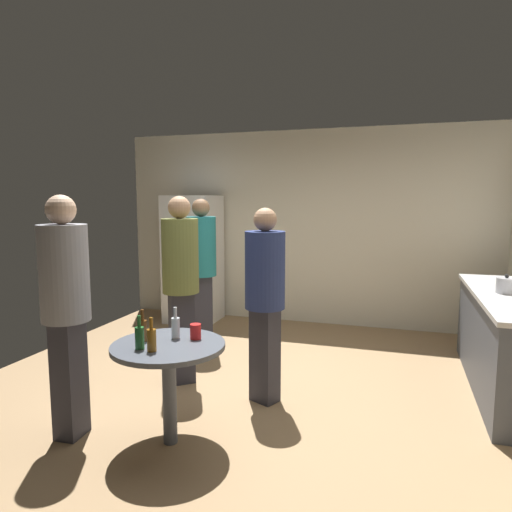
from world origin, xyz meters
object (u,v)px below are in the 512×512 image
at_px(foreground_table, 169,358).
at_px(person_in_olive_shirt, 181,275).
at_px(beer_bottle_brown, 143,330).
at_px(refrigerator, 193,259).
at_px(beer_bottle_amber, 152,339).
at_px(beer_bottle_clear, 176,327).
at_px(person_in_teal_shirt, 202,262).
at_px(kettle, 507,285).
at_px(person_in_gray_shirt, 65,298).
at_px(beer_bottle_green, 140,337).
at_px(plastic_cup_red, 196,331).
at_px(person_in_navy_shirt, 265,290).

xyz_separation_m(foreground_table, person_in_olive_shirt, (-0.42, 1.02, 0.41)).
relative_size(beer_bottle_brown, person_in_olive_shirt, 0.13).
xyz_separation_m(refrigerator, beer_bottle_amber, (1.26, -3.29, -0.08)).
bearing_deg(beer_bottle_clear, refrigerator, 113.13).
height_order(foreground_table, person_in_teal_shirt, person_in_teal_shirt).
height_order(kettle, person_in_olive_shirt, person_in_olive_shirt).
bearing_deg(person_in_teal_shirt, beer_bottle_brown, -20.06).
bearing_deg(person_in_gray_shirt, foreground_table, 6.86).
relative_size(foreground_table, person_in_olive_shirt, 0.45).
bearing_deg(beer_bottle_green, refrigerator, 109.43).
height_order(refrigerator, person_in_teal_shirt, refrigerator).
distance_m(plastic_cup_red, person_in_gray_shirt, 0.96).
bearing_deg(beer_bottle_clear, kettle, 33.42).
bearing_deg(refrigerator, plastic_cup_red, -64.33).
distance_m(beer_bottle_brown, person_in_navy_shirt, 1.10).
bearing_deg(beer_bottle_brown, person_in_teal_shirt, 102.64).
height_order(beer_bottle_clear, plastic_cup_red, beer_bottle_clear).
bearing_deg(kettle, person_in_teal_shirt, 175.36).
height_order(plastic_cup_red, person_in_teal_shirt, person_in_teal_shirt).
height_order(kettle, plastic_cup_red, kettle).
height_order(person_in_olive_shirt, person_in_gray_shirt, same).
height_order(beer_bottle_brown, person_in_olive_shirt, person_in_olive_shirt).
xyz_separation_m(kettle, person_in_olive_shirt, (-2.88, -0.74, 0.07)).
distance_m(kettle, beer_bottle_amber, 3.16).
distance_m(kettle, beer_bottle_clear, 2.97).
bearing_deg(foreground_table, beer_bottle_amber, -98.31).
height_order(beer_bottle_amber, beer_bottle_green, same).
xyz_separation_m(refrigerator, plastic_cup_red, (1.42, -2.96, -0.11)).
bearing_deg(person_in_gray_shirt, person_in_olive_shirt, 70.94).
height_order(beer_bottle_clear, person_in_gray_shirt, person_in_gray_shirt).
bearing_deg(kettle, person_in_olive_shirt, -165.52).
relative_size(plastic_cup_red, person_in_teal_shirt, 0.06).
bearing_deg(beer_bottle_brown, kettle, 33.55).
relative_size(beer_bottle_clear, plastic_cup_red, 2.09).
xyz_separation_m(person_in_olive_shirt, person_in_gray_shirt, (-0.33, -1.16, 0.00)).
distance_m(kettle, person_in_olive_shirt, 2.97).
bearing_deg(kettle, beer_bottle_clear, -146.58).
height_order(beer_bottle_amber, person_in_gray_shirt, person_in_gray_shirt).
bearing_deg(person_in_gray_shirt, person_in_teal_shirt, 84.34).
bearing_deg(beer_bottle_green, beer_bottle_amber, -10.67).
xyz_separation_m(foreground_table, person_in_teal_shirt, (-0.65, 2.02, 0.40)).
bearing_deg(beer_bottle_amber, person_in_navy_shirt, 65.31).
height_order(beer_bottle_green, person_in_navy_shirt, person_in_navy_shirt).
distance_m(refrigerator, beer_bottle_clear, 3.24).
relative_size(beer_bottle_amber, plastic_cup_red, 2.09).
bearing_deg(beer_bottle_amber, person_in_gray_shirt, 176.49).
bearing_deg(foreground_table, plastic_cup_red, 49.29).
distance_m(beer_bottle_clear, person_in_teal_shirt, 2.00).
distance_m(beer_bottle_amber, beer_bottle_green, 0.11).
bearing_deg(person_in_teal_shirt, kettle, 52.65).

